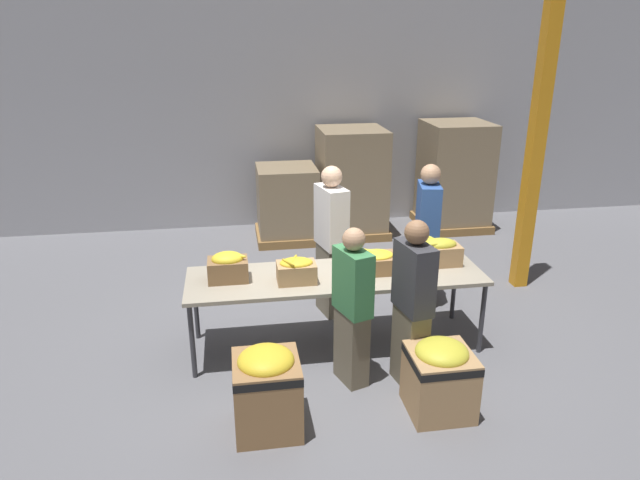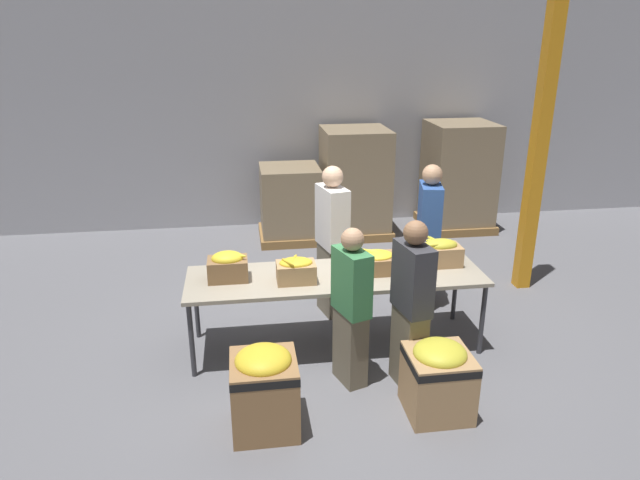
% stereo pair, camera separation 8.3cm
% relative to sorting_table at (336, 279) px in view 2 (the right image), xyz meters
% --- Properties ---
extents(ground_plane, '(30.00, 30.00, 0.00)m').
position_rel_sorting_table_xyz_m(ground_plane, '(0.00, 0.00, -0.77)').
color(ground_plane, slate).
extents(wall_back, '(16.00, 0.08, 4.00)m').
position_rel_sorting_table_xyz_m(wall_back, '(0.00, 4.22, 1.23)').
color(wall_back, '#A8A8AD').
rests_on(wall_back, ground_plane).
extents(sorting_table, '(3.03, 0.88, 0.82)m').
position_rel_sorting_table_xyz_m(sorting_table, '(0.00, 0.00, 0.00)').
color(sorting_table, '#9E937F').
rests_on(sorting_table, ground_plane).
extents(banana_box_0, '(0.40, 0.28, 0.30)m').
position_rel_sorting_table_xyz_m(banana_box_0, '(-1.09, 0.04, 0.20)').
color(banana_box_0, olive).
rests_on(banana_box_0, sorting_table).
extents(banana_box_1, '(0.38, 0.28, 0.26)m').
position_rel_sorting_table_xyz_m(banana_box_1, '(-0.42, -0.11, 0.17)').
color(banana_box_1, tan).
rests_on(banana_box_1, sorting_table).
extents(banana_box_2, '(0.41, 0.33, 0.24)m').
position_rel_sorting_table_xyz_m(banana_box_2, '(0.43, 0.02, 0.16)').
color(banana_box_2, olive).
rests_on(banana_box_2, sorting_table).
extents(banana_box_3, '(0.43, 0.32, 0.29)m').
position_rel_sorting_table_xyz_m(banana_box_3, '(1.14, 0.11, 0.19)').
color(banana_box_3, tan).
rests_on(banana_box_3, sorting_table).
extents(volunteer_0, '(0.34, 0.52, 1.77)m').
position_rel_sorting_table_xyz_m(volunteer_0, '(0.09, 0.76, 0.11)').
color(volunteer_0, '#6B604C').
rests_on(volunteer_0, ground_plane).
extents(volunteer_1, '(0.33, 0.46, 1.55)m').
position_rel_sorting_table_xyz_m(volunteer_1, '(0.03, -0.67, -0.00)').
color(volunteer_1, '#6B604C').
rests_on(volunteer_1, ground_plane).
extents(volunteer_2, '(0.33, 0.50, 1.74)m').
position_rel_sorting_table_xyz_m(volunteer_2, '(1.24, 0.82, 0.09)').
color(volunteer_2, '#6B604C').
rests_on(volunteer_2, ground_plane).
extents(volunteer_3, '(0.30, 0.47, 1.63)m').
position_rel_sorting_table_xyz_m(volunteer_3, '(0.56, -0.79, 0.04)').
color(volunteer_3, '#6B604C').
rests_on(volunteer_3, ground_plane).
extents(donation_bin_0, '(0.55, 0.55, 0.75)m').
position_rel_sorting_table_xyz_m(donation_bin_0, '(-0.81, -1.25, -0.37)').
color(donation_bin_0, olive).
rests_on(donation_bin_0, ground_plane).
extents(donation_bin_1, '(0.54, 0.54, 0.68)m').
position_rel_sorting_table_xyz_m(donation_bin_1, '(0.69, -1.25, -0.41)').
color(donation_bin_1, tan).
rests_on(donation_bin_1, ground_plane).
extents(support_pillar, '(0.17, 0.17, 4.00)m').
position_rel_sorting_table_xyz_m(support_pillar, '(2.67, 1.14, 1.23)').
color(support_pillar, orange).
rests_on(support_pillar, ground_plane).
extents(pallet_stack_0, '(1.12, 1.12, 1.72)m').
position_rel_sorting_table_xyz_m(pallet_stack_0, '(0.91, 3.53, 0.08)').
color(pallet_stack_0, olive).
rests_on(pallet_stack_0, ground_plane).
extents(pallet_stack_1, '(1.11, 1.11, 1.77)m').
position_rel_sorting_table_xyz_m(pallet_stack_1, '(2.68, 3.57, 0.10)').
color(pallet_stack_1, olive).
rests_on(pallet_stack_1, ground_plane).
extents(pallet_stack_2, '(0.99, 0.99, 1.18)m').
position_rel_sorting_table_xyz_m(pallet_stack_2, '(-0.15, 3.38, -0.19)').
color(pallet_stack_2, olive).
rests_on(pallet_stack_2, ground_plane).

